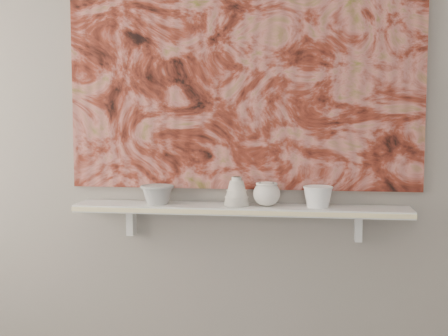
% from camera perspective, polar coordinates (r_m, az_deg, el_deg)
% --- Properties ---
extents(wall_back, '(3.60, 0.00, 3.60)m').
position_cam_1_polar(wall_back, '(2.67, 1.75, 5.81)').
color(wall_back, gray).
rests_on(wall_back, floor).
extents(shelf, '(1.40, 0.18, 0.03)m').
position_cam_1_polar(shelf, '(2.61, 1.51, -3.78)').
color(shelf, silver).
rests_on(shelf, wall_back).
extents(shelf_stripe, '(1.40, 0.01, 0.02)m').
position_cam_1_polar(shelf_stripe, '(2.52, 1.27, -4.11)').
color(shelf_stripe, '#F7E5A4').
rests_on(shelf_stripe, shelf).
extents(bracket_left, '(0.03, 0.06, 0.12)m').
position_cam_1_polar(bracket_left, '(2.78, -8.47, -4.83)').
color(bracket_left, silver).
rests_on(bracket_left, wall_back).
extents(bracket_right, '(0.03, 0.06, 0.12)m').
position_cam_1_polar(bracket_right, '(2.68, 12.18, -5.29)').
color(bracket_right, silver).
rests_on(bracket_right, wall_back).
extents(painting, '(1.50, 0.02, 1.10)m').
position_cam_1_polar(painting, '(2.66, 1.73, 9.90)').
color(painting, maroon).
rests_on(painting, wall_back).
extents(house_motif, '(0.09, 0.00, 0.08)m').
position_cam_1_polar(house_motif, '(2.64, 11.47, 3.14)').
color(house_motif, black).
rests_on(house_motif, painting).
extents(bowl_grey, '(0.18, 0.18, 0.08)m').
position_cam_1_polar(bowl_grey, '(2.66, -6.11, -2.39)').
color(bowl_grey, '#959592').
rests_on(bowl_grey, shelf).
extents(cup_cream, '(0.15, 0.15, 0.10)m').
position_cam_1_polar(cup_cream, '(2.59, 3.92, -2.38)').
color(cup_cream, beige).
rests_on(cup_cream, shelf).
extents(bell_vessel, '(0.13, 0.13, 0.12)m').
position_cam_1_polar(bell_vessel, '(2.60, 1.16, -2.13)').
color(bell_vessel, beige).
rests_on(bell_vessel, shelf).
extents(bowl_white, '(0.16, 0.16, 0.09)m').
position_cam_1_polar(bowl_white, '(2.58, 8.58, -2.59)').
color(bowl_white, white).
rests_on(bowl_white, shelf).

